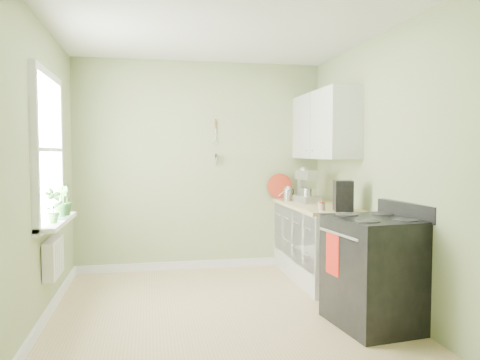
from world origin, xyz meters
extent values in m
cube|color=tan|center=(0.00, 0.00, -0.01)|extent=(3.20, 3.60, 0.02)
cube|color=white|center=(0.00, 0.00, 2.71)|extent=(3.20, 3.60, 0.02)
cube|color=#9AA873|center=(0.00, 1.81, 1.35)|extent=(3.20, 0.02, 2.70)
cube|color=#9AA873|center=(-1.61, 0.00, 1.35)|extent=(0.02, 3.60, 2.70)
cube|color=#9AA873|center=(1.61, 0.00, 1.35)|extent=(0.02, 3.60, 2.70)
cube|color=white|center=(1.30, 1.00, 0.43)|extent=(0.60, 1.60, 0.87)
cube|color=#D9C185|center=(1.29, 1.00, 0.89)|extent=(0.64, 1.60, 0.04)
cube|color=white|center=(1.43, 1.10, 1.85)|extent=(0.35, 1.40, 0.80)
cube|color=white|center=(-1.59, 0.30, 1.55)|extent=(0.02, 1.00, 1.30)
cube|color=white|center=(-1.57, 0.30, 2.24)|extent=(0.06, 1.14, 0.07)
cube|color=white|center=(-1.57, 0.30, 0.86)|extent=(0.06, 1.14, 0.07)
cube|color=white|center=(-1.57, 0.30, 1.55)|extent=(0.04, 1.00, 0.04)
cube|color=white|center=(-1.51, 0.30, 0.88)|extent=(0.18, 1.14, 0.04)
cube|color=white|center=(-1.54, 0.25, 0.55)|extent=(0.12, 0.50, 0.35)
cylinder|color=#D9C185|center=(0.20, 1.78, 1.88)|extent=(0.02, 0.02, 0.10)
cylinder|color=silver|center=(0.20, 1.78, 1.76)|extent=(0.01, 0.01, 0.16)
cylinder|color=silver|center=(0.20, 1.78, 1.42)|extent=(0.01, 0.14, 0.14)
cube|color=black|center=(1.27, -0.54, 0.46)|extent=(0.76, 0.86, 0.93)
cube|color=black|center=(1.27, -0.54, 0.94)|extent=(0.76, 0.86, 0.03)
cube|color=black|center=(1.57, -0.54, 1.01)|extent=(0.16, 0.78, 0.14)
cylinder|color=#B2B2B7|center=(0.93, -0.54, 0.82)|extent=(0.10, 0.64, 0.02)
cube|color=#B32014|center=(0.93, -0.43, 0.64)|extent=(0.05, 0.23, 0.39)
cube|color=#B2B2B7|center=(1.23, 1.14, 0.95)|extent=(0.27, 0.36, 0.09)
cube|color=#B2B2B7|center=(1.23, 1.28, 1.11)|extent=(0.14, 0.11, 0.24)
cube|color=#B2B2B7|center=(1.23, 1.16, 1.25)|extent=(0.20, 0.35, 0.11)
sphere|color=#B2B2B7|center=(1.23, 1.28, 1.28)|extent=(0.13, 0.13, 0.13)
cylinder|color=silver|center=(1.23, 1.08, 1.02)|extent=(0.18, 0.18, 0.15)
cylinder|color=silver|center=(1.07, 1.39, 0.99)|extent=(0.11, 0.11, 0.15)
cone|color=silver|center=(1.07, 1.39, 1.08)|extent=(0.11, 0.11, 0.04)
cylinder|color=silver|center=(0.99, 1.39, 1.01)|extent=(0.11, 0.03, 0.08)
cube|color=black|center=(1.34, 0.30, 1.07)|extent=(0.22, 0.24, 0.32)
cylinder|color=black|center=(1.31, 0.30, 0.97)|extent=(0.10, 0.10, 0.11)
cylinder|color=#9E2B18|center=(1.05, 1.72, 1.08)|extent=(0.34, 0.11, 0.33)
cylinder|color=tan|center=(1.13, 0.39, 0.95)|extent=(0.08, 0.08, 0.08)
cylinder|color=#9E2B18|center=(1.13, 0.39, 0.99)|extent=(0.08, 0.08, 0.01)
imported|color=#2E6225|center=(-1.50, 0.06, 1.06)|extent=(0.20, 0.19, 0.32)
imported|color=#2E6225|center=(-1.50, 0.44, 1.05)|extent=(0.19, 0.21, 0.30)
imported|color=#2E6225|center=(-1.50, 0.60, 1.05)|extent=(0.20, 0.20, 0.31)
camera|label=1|loc=(-0.66, -4.28, 1.52)|focal=35.00mm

